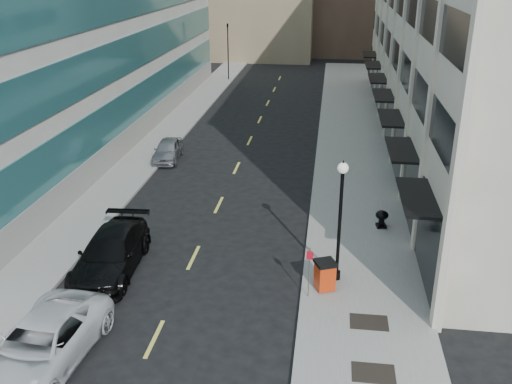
% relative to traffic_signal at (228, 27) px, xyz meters
% --- Properties ---
extents(ground, '(160.00, 160.00, 0.00)m').
position_rel_traffic_signal_xyz_m(ground, '(5.50, -48.00, -5.72)').
color(ground, black).
rests_on(ground, ground).
extents(sidewalk_right, '(5.00, 80.00, 0.15)m').
position_rel_traffic_signal_xyz_m(sidewalk_right, '(13.00, -28.00, -5.64)').
color(sidewalk_right, gray).
rests_on(sidewalk_right, ground).
extents(sidewalk_left, '(3.00, 80.00, 0.15)m').
position_rel_traffic_signal_xyz_m(sidewalk_left, '(-1.00, -28.00, -5.64)').
color(sidewalk_left, gray).
rests_on(sidewalk_left, ground).
extents(building_right, '(15.30, 46.50, 18.25)m').
position_rel_traffic_signal_xyz_m(building_right, '(22.44, -21.01, 3.28)').
color(building_right, beige).
rests_on(building_right, ground).
extents(grate_mid, '(1.40, 1.00, 0.01)m').
position_rel_traffic_signal_xyz_m(grate_mid, '(13.10, -47.00, -5.56)').
color(grate_mid, black).
rests_on(grate_mid, sidewalk_right).
extents(grate_far, '(1.40, 1.00, 0.01)m').
position_rel_traffic_signal_xyz_m(grate_far, '(13.10, -44.20, -5.56)').
color(grate_far, black).
rests_on(grate_far, sidewalk_right).
extents(road_centerline, '(0.15, 68.20, 0.01)m').
position_rel_traffic_signal_xyz_m(road_centerline, '(5.50, -31.00, -5.71)').
color(road_centerline, '#D8CC4C').
rests_on(road_centerline, ground).
extents(traffic_signal, '(0.66, 0.66, 6.98)m').
position_rel_traffic_signal_xyz_m(traffic_signal, '(0.00, 0.00, 0.00)').
color(traffic_signal, black).
rests_on(traffic_signal, ground).
extents(car_white_van, '(3.18, 6.11, 1.64)m').
position_rel_traffic_signal_xyz_m(car_white_van, '(2.30, -47.84, -4.90)').
color(car_white_van, silver).
rests_on(car_white_van, ground).
extents(car_black_pickup, '(2.70, 6.00, 1.71)m').
position_rel_traffic_signal_xyz_m(car_black_pickup, '(2.30, -41.59, -4.86)').
color(car_black_pickup, black).
rests_on(car_black_pickup, ground).
extents(car_silver_sedan, '(1.94, 4.17, 1.38)m').
position_rel_traffic_signal_xyz_m(car_silver_sedan, '(0.70, -27.00, -5.03)').
color(car_silver_sedan, gray).
rests_on(car_silver_sedan, ground).
extents(trash_bin, '(1.02, 1.02, 1.26)m').
position_rel_traffic_signal_xyz_m(trash_bin, '(11.42, -42.12, -4.89)').
color(trash_bin, red).
rests_on(trash_bin, sidewalk_right).
extents(lamppost, '(0.44, 0.44, 5.24)m').
position_rel_traffic_signal_xyz_m(lamppost, '(11.90, -41.25, -2.49)').
color(lamppost, black).
rests_on(lamppost, sidewalk_right).
extents(sign_post, '(0.25, 0.08, 2.15)m').
position_rel_traffic_signal_xyz_m(sign_post, '(10.80, -42.75, -4.16)').
color(sign_post, slate).
rests_on(sign_post, sidewalk_right).
extents(urn_planter, '(0.63, 0.63, 0.87)m').
position_rel_traffic_signal_xyz_m(urn_planter, '(14.10, -35.98, -5.04)').
color(urn_planter, black).
rests_on(urn_planter, sidewalk_right).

